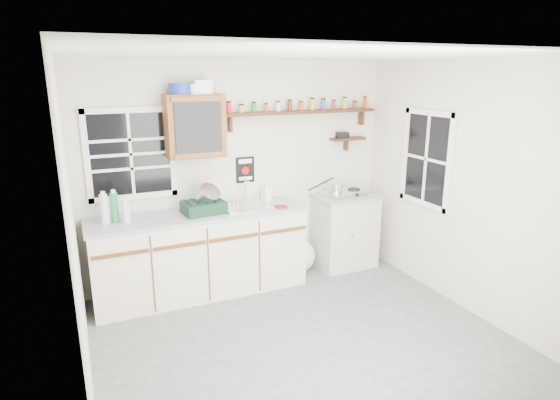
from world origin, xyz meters
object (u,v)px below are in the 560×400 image
at_px(right_cabinet, 344,230).
at_px(spice_shelf, 301,111).
at_px(main_cabinet, 201,253).
at_px(upper_cabinet, 195,126).
at_px(hotplate, 345,193).
at_px(dish_rack, 205,204).

bearing_deg(right_cabinet, spice_shelf, 160.36).
xyz_separation_m(main_cabinet, upper_cabinet, (0.03, 0.14, 1.36)).
height_order(main_cabinet, upper_cabinet, upper_cabinet).
height_order(main_cabinet, hotplate, hotplate).
bearing_deg(hotplate, right_cabinet, 38.29).
bearing_deg(main_cabinet, spice_shelf, 9.23).
height_order(spice_shelf, dish_rack, spice_shelf).
xyz_separation_m(main_cabinet, hotplate, (1.81, 0.01, 0.48)).
relative_size(upper_cabinet, spice_shelf, 0.34).
distance_m(spice_shelf, dish_rack, 1.56).
bearing_deg(main_cabinet, hotplate, 0.17).
height_order(right_cabinet, upper_cabinet, upper_cabinet).
bearing_deg(upper_cabinet, spice_shelf, 3.10).
bearing_deg(spice_shelf, right_cabinet, -19.64).
distance_m(main_cabinet, spice_shelf, 1.98).
relative_size(main_cabinet, hotplate, 4.24).
bearing_deg(right_cabinet, main_cabinet, -179.21).
relative_size(spice_shelf, dish_rack, 4.20).
relative_size(right_cabinet, spice_shelf, 0.48).
distance_m(upper_cabinet, dish_rack, 0.82).
xyz_separation_m(upper_cabinet, hotplate, (1.78, -0.14, -0.88)).
xyz_separation_m(right_cabinet, spice_shelf, (-0.53, 0.19, 1.48)).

